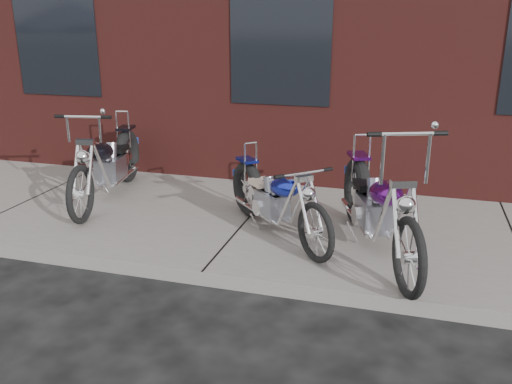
% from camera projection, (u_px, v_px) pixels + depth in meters
% --- Properties ---
extents(ground, '(120.00, 120.00, 0.00)m').
position_uv_depth(ground, '(202.00, 286.00, 5.20)').
color(ground, black).
rests_on(ground, ground).
extents(sidewalk, '(22.00, 3.00, 0.15)m').
position_uv_depth(sidewalk, '(248.00, 224.00, 6.55)').
color(sidewalk, gray).
rests_on(sidewalk, ground).
extents(chopper_purple, '(1.02, 2.37, 1.40)m').
position_uv_depth(chopper_purple, '(378.00, 211.00, 5.47)').
color(chopper_purple, black).
rests_on(chopper_purple, sidewalk).
extents(chopper_blue, '(1.54, 1.60, 0.92)m').
position_uv_depth(chopper_blue, '(276.00, 202.00, 5.94)').
color(chopper_blue, black).
rests_on(chopper_blue, sidewalk).
extents(chopper_third, '(0.70, 2.40, 1.23)m').
position_uv_depth(chopper_third, '(108.00, 167.00, 7.12)').
color(chopper_third, black).
rests_on(chopper_third, sidewalk).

